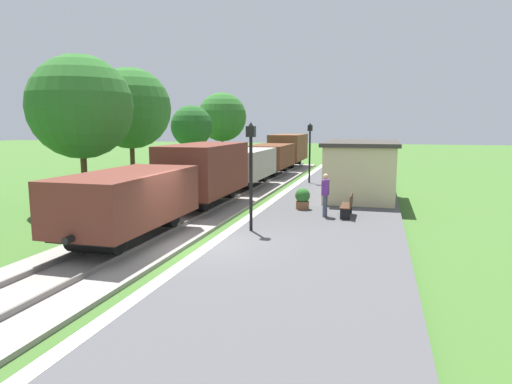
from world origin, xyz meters
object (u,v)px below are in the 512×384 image
Objects in this scene: tree_trackside_far at (131,109)px; tree_field_distant at (222,117)px; bench_down_platform at (359,179)px; bench_near_hut at (348,205)px; tree_field_left at (192,126)px; lamp_post_far at (310,142)px; tree_trackside_mid at (81,107)px; freight_train at (247,164)px; lamp_post_near at (251,156)px; station_hut at (361,169)px; potted_planter at (303,198)px; person_waiting at (325,193)px.

tree_field_distant is (-0.16, 16.57, -0.27)m from tree_trackside_far.
bench_down_platform is 13.93m from tree_trackside_far.
tree_field_left is (-12.44, 13.76, 2.97)m from bench_near_hut.
bench_near_hut is 18.79m from tree_field_left.
lamp_post_far is at bearing 21.34° from tree_trackside_far.
tree_trackside_mid reaches higher than tree_field_left.
tree_field_left is (-5.90, 5.57, 2.16)m from freight_train.
freight_train is 12.08m from lamp_post_near.
tree_trackside_mid reaches higher than station_hut.
lamp_post_near reaches higher than freight_train.
tree_trackside_far is at bearing 175.23° from station_hut.
lamp_post_near is (3.49, -11.49, 1.28)m from freight_train.
tree_field_left is at bearing 145.60° from station_hut.
tree_field_distant is at bearing 90.56° from tree_trackside_far.
tree_field_distant reaches higher than lamp_post_near.
tree_trackside_far is at bearing 136.48° from lamp_post_near.
tree_field_left reaches higher than potted_planter.
tree_trackside_mid is (-8.90, 3.32, 1.83)m from lamp_post_near.
potted_planter is at bearing 6.43° from tree_trackside_mid.
freight_train is 8.81× the size of lamp_post_near.
lamp_post_near reaches higher than person_waiting.
tree_field_left reaches higher than freight_train.
tree_trackside_mid is (-5.41, -8.17, 3.10)m from freight_train.
tree_trackside_mid is 22.76m from tree_field_distant.
tree_trackside_mid reaches higher than tree_field_distant.
bench_down_platform is 0.88× the size of person_waiting.
station_hut reaches higher than person_waiting.
potted_planter is at bearing -62.61° from tree_field_distant.
bench_down_platform is (-0.26, 3.88, -0.93)m from station_hut.
lamp_post_far is (0.00, 13.38, 0.00)m from lamp_post_near.
bench_down_platform is (0.00, 8.95, 0.00)m from bench_near_hut.
potted_planter is at bearing -119.97° from station_hut.
tree_field_distant reaches higher than bench_near_hut.
freight_train is at bearing -65.42° from tree_field_distant.
lamp_post_near reaches higher than potted_planter.
freight_train is 8.40m from tree_field_left.
tree_field_left reaches higher than bench_near_hut.
lamp_post_far is (3.49, 1.88, 1.28)m from freight_train.
tree_trackside_mid is 0.98× the size of tree_trackside_far.
person_waiting is 1.87× the size of potted_planter.
tree_field_left is 9.05m from tree_field_distant.
potted_planter is 12.78m from tree_trackside_far.
tree_field_left is 0.78× the size of tree_field_distant.
lamp_post_far reaches higher than freight_train.
potted_planter is 0.13× the size of tree_trackside_mid.
potted_planter is (4.54, -7.05, -0.80)m from freight_train.
bench_down_platform is at bearing -46.27° from tree_field_distant.
freight_train is at bearing 106.87° from lamp_post_near.
tree_trackside_mid is at bearing -87.97° from tree_field_left.
bench_down_platform is at bearing 90.00° from bench_near_hut.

